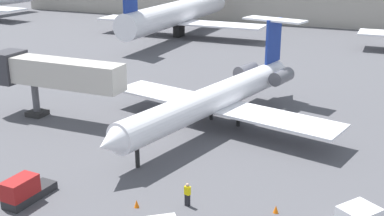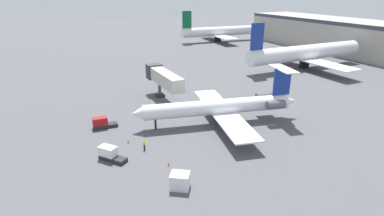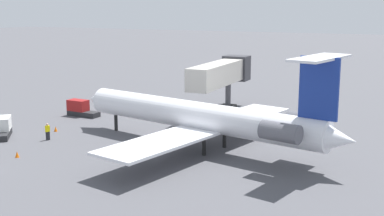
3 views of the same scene
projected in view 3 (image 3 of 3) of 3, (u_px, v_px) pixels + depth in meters
ground_plane at (152, 138)px, 51.25m from camera, size 400.00×400.00×0.10m
regional_jet at (205, 117)px, 46.33m from camera, size 24.66×29.38×9.19m
jet_bridge at (223, 73)px, 62.50m from camera, size 14.43×3.22×6.52m
ground_crew_marshaller at (48, 132)px, 49.99m from camera, size 0.46×0.36×1.69m
baggage_tug_lead at (80, 109)px, 60.96m from camera, size 1.61×4.07×1.90m
baggage_tug_trailing at (3, 128)px, 51.45m from camera, size 4.03×3.55×1.90m
traffic_cone_near at (17, 154)px, 44.38m from camera, size 0.36×0.36×0.55m
traffic_cone_mid at (56, 129)px, 53.48m from camera, size 0.36×0.36×0.55m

